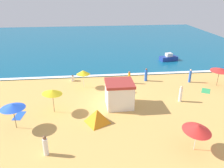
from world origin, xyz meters
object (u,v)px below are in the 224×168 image
object	(u,v)px
beachgoer_3	(146,75)
beachgoer_7	(129,78)
beach_umbrella_5	(220,70)
beachgoer_1	(128,90)
lifeguard_cabana	(119,94)
beach_umbrella_4	(197,128)
beachgoer_0	(73,78)
beachgoer_2	(181,94)
beach_umbrella_1	(12,106)
beach_umbrella_2	(52,92)
beachgoer_4	(45,146)
small_boat_0	(169,58)
beachgoer_6	(190,76)
beach_tent	(97,116)
beach_umbrella_3	(83,72)

from	to	relation	value
beachgoer_3	beachgoer_7	world-z (taller)	beachgoer_3
beach_umbrella_5	beachgoer_1	xyz separation A→B (m)	(-11.23, -0.73, -1.73)
lifeguard_cabana	beachgoer_1	distance (m)	3.50
beach_umbrella_4	beach_umbrella_5	xyz separation A→B (m)	(8.07, 11.12, 0.19)
beach_umbrella_5	beachgoer_0	size ratio (longest dim) A/B	2.89
beachgoer_0	beachgoer_2	bearing A→B (deg)	-31.37
beachgoer_0	beachgoer_3	size ratio (longest dim) A/B	0.48
beach_umbrella_1	beach_umbrella_2	world-z (taller)	beach_umbrella_2
beachgoer_4	small_boat_0	xyz separation A→B (m)	(16.40, 21.01, -0.22)
beachgoer_7	beachgoer_6	bearing A→B (deg)	-3.71
beach_umbrella_1	beach_tent	world-z (taller)	beach_umbrella_1
beachgoer_1	beach_umbrella_1	bearing A→B (deg)	-150.77
beach_umbrella_2	beach_umbrella_4	size ratio (longest dim) A/B	0.82
beachgoer_4	beach_umbrella_2	bearing A→B (deg)	91.69
small_boat_0	beachgoer_0	bearing A→B (deg)	-155.12
beach_tent	beachgoer_3	size ratio (longest dim) A/B	1.41
lifeguard_cabana	beachgoer_3	world-z (taller)	lifeguard_cabana
beach_tent	beachgoer_1	world-z (taller)	beach_tent
beach_umbrella_1	beachgoer_2	world-z (taller)	beach_umbrella_1
beach_umbrella_1	beach_umbrella_2	bearing A→B (deg)	39.27
beach_umbrella_3	beachgoer_4	distance (m)	12.13
beach_umbrella_1	beachgoer_0	distance (m)	11.22
beach_tent	beachgoer_4	distance (m)	5.44
beachgoer_6	beach_umbrella_1	bearing A→B (deg)	-156.85
beachgoer_1	beachgoer_3	distance (m)	4.38
beachgoer_0	small_boat_0	world-z (taller)	small_boat_0
beachgoer_3	beach_umbrella_1	bearing A→B (deg)	-145.98
beach_umbrella_3	beachgoer_4	size ratio (longest dim) A/B	1.37
beach_umbrella_5	beachgoer_1	world-z (taller)	beach_umbrella_5
beachgoer_3	lifeguard_cabana	bearing A→B (deg)	-124.78
beach_umbrella_3	beachgoer_2	distance (m)	11.25
beachgoer_1	beachgoer_4	bearing A→B (deg)	-128.07
beach_umbrella_5	beachgoer_3	distance (m)	8.75
beach_umbrella_3	beachgoer_6	xyz separation A→B (m)	(13.34, 0.10, -1.07)
beach_umbrella_4	beachgoer_6	bearing A→B (deg)	67.51
beach_umbrella_4	small_boat_0	size ratio (longest dim) A/B	0.99
beach_tent	beachgoer_4	bearing A→B (deg)	-135.23
beach_umbrella_1	beach_umbrella_4	distance (m)	14.55
beach_umbrella_1	beachgoer_6	bearing A→B (deg)	23.15
beach_umbrella_1	beachgoer_2	size ratio (longest dim) A/B	1.63
lifeguard_cabana	beach_umbrella_1	world-z (taller)	lifeguard_cabana
beachgoer_4	beachgoer_6	size ratio (longest dim) A/B	0.92
beachgoer_1	beach_umbrella_5	bearing A→B (deg)	3.73
beach_umbrella_4	beachgoer_0	size ratio (longest dim) A/B	3.63
beach_tent	small_boat_0	bearing A→B (deg)	53.86
beach_umbrella_2	beachgoer_3	distance (m)	12.81
beach_umbrella_4	beach_tent	bearing A→B (deg)	147.10
beach_umbrella_2	beach_tent	size ratio (longest dim) A/B	1.02
beachgoer_2	beach_tent	bearing A→B (deg)	-160.71
beach_umbrella_3	beachgoer_3	distance (m)	8.09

